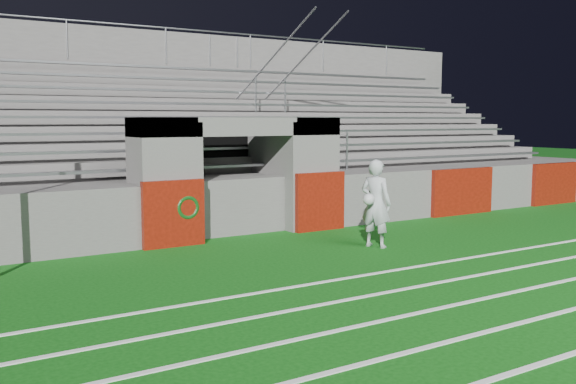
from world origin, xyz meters
TOP-DOWN VIEW (x-y plane):
  - ground at (0.00, 0.00)m, footprint 90.00×90.00m
  - stadium_structure at (0.00, 7.97)m, footprint 26.00×8.48m
  - goalkeeper_with_ball at (1.61, 0.75)m, footprint 0.73×0.76m
  - hose_coil at (-1.51, 2.92)m, footprint 0.50×0.14m

SIDE VIEW (x-z plane):
  - ground at x=0.00m, z-range 0.00..0.00m
  - hose_coil at x=-1.51m, z-range 0.47..1.03m
  - goalkeeper_with_ball at x=1.61m, z-range 0.00..1.77m
  - stadium_structure at x=0.00m, z-range -1.22..4.20m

